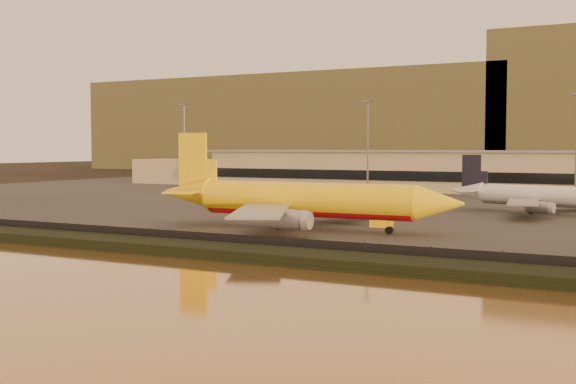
# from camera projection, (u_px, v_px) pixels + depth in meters

# --- Properties ---
(ground) EXTENTS (900.00, 900.00, 0.00)m
(ground) POSITION_uv_depth(u_px,v_px,m) (236.00, 238.00, 109.43)
(ground) COLOR black
(ground) RESTS_ON ground
(embankment) EXTENTS (320.00, 7.00, 1.40)m
(embankment) POSITION_uv_depth(u_px,v_px,m) (168.00, 247.00, 94.35)
(embankment) COLOR black
(embankment) RESTS_ON ground
(tarmac) EXTENTS (320.00, 220.00, 0.20)m
(tarmac) POSITION_uv_depth(u_px,v_px,m) (423.00, 198.00, 193.44)
(tarmac) COLOR #2D2D2D
(tarmac) RESTS_ON ground
(perimeter_fence) EXTENTS (300.00, 0.05, 2.20)m
(perimeter_fence) POSITION_uv_depth(u_px,v_px,m) (186.00, 239.00, 97.85)
(perimeter_fence) COLOR black
(perimeter_fence) RESTS_ON tarmac
(terminal_building) EXTENTS (202.00, 25.00, 12.60)m
(terminal_building) POSITION_uv_depth(u_px,v_px,m) (407.00, 171.00, 226.79)
(terminal_building) COLOR tan
(terminal_building) RESTS_ON tarmac
(apron_light_masts) EXTENTS (152.20, 12.20, 25.40)m
(apron_light_masts) POSITION_uv_depth(u_px,v_px,m) (460.00, 139.00, 167.84)
(apron_light_masts) COLOR slate
(apron_light_masts) RESTS_ON tarmac
(distant_hills) EXTENTS (470.00, 160.00, 70.00)m
(distant_hills) POSITION_uv_depth(u_px,v_px,m) (514.00, 117.00, 417.77)
(distant_hills) COLOR brown
(distant_hills) RESTS_ON ground
(dhl_cargo_jet) EXTENTS (53.83, 52.80, 16.10)m
(dhl_cargo_jet) POSITION_uv_depth(u_px,v_px,m) (301.00, 200.00, 119.14)
(dhl_cargo_jet) COLOR yellow
(dhl_cargo_jet) RESTS_ON tarmac
(white_narrowbody_jet) EXTENTS (41.15, 39.45, 11.92)m
(white_narrowbody_jet) POSITION_uv_depth(u_px,v_px,m) (545.00, 197.00, 146.22)
(white_narrowbody_jet) COLOR white
(white_narrowbody_jet) RESTS_ON tarmac
(gse_vehicle_yellow) EXTENTS (4.31, 2.82, 1.79)m
(gse_vehicle_yellow) POSITION_uv_depth(u_px,v_px,m) (382.00, 222.00, 122.25)
(gse_vehicle_yellow) COLOR yellow
(gse_vehicle_yellow) RESTS_ON tarmac
(gse_vehicle_white) EXTENTS (4.44, 2.46, 1.90)m
(gse_vehicle_white) POSITION_uv_depth(u_px,v_px,m) (271.00, 209.00, 147.02)
(gse_vehicle_white) COLOR white
(gse_vehicle_white) RESTS_ON tarmac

